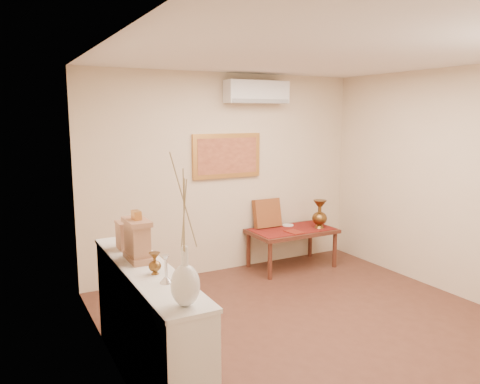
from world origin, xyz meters
TOP-DOWN VIEW (x-y plane):
  - floor at (0.00, 0.00)m, footprint 4.50×4.50m
  - ceiling at (0.00, 0.00)m, footprint 4.50×4.50m
  - wall_back at (0.00, 2.25)m, footprint 4.00×0.02m
  - wall_left at (-2.00, 0.00)m, footprint 0.02×4.50m
  - wall_right at (2.00, 0.00)m, footprint 0.02×4.50m
  - white_vase at (-1.82, -0.86)m, footprint 0.18×0.18m
  - candlestick at (-1.80, -0.42)m, footprint 0.10×0.10m
  - brass_urn_small at (-1.81, -0.20)m, footprint 0.10×0.10m
  - table_cloth at (0.85, 1.88)m, footprint 1.14×0.59m
  - brass_urn_tall at (1.23, 1.75)m, footprint 0.22×0.22m
  - plate at (0.91, 2.07)m, footprint 0.17×0.17m
  - menu at (0.77, 1.71)m, footprint 0.20×0.26m
  - cushion at (0.60, 2.14)m, footprint 0.41×0.18m
  - display_ledge at (-1.82, 0.00)m, footprint 0.37×2.02m
  - mantel_clock at (-1.82, 0.19)m, footprint 0.17×0.36m
  - wooden_chest at (-1.82, 0.57)m, footprint 0.16×0.21m
  - low_table at (0.85, 1.88)m, footprint 1.20×0.70m
  - painting at (0.00, 2.22)m, footprint 1.00×0.06m
  - ac_unit at (0.40, 2.12)m, footprint 0.90×0.25m

SIDE VIEW (x-z plane):
  - floor at x=0.00m, z-range 0.00..0.00m
  - low_table at x=0.85m, z-range 0.21..0.76m
  - display_ledge at x=-1.82m, z-range 0.00..0.98m
  - table_cloth at x=0.85m, z-range 0.55..0.56m
  - plate at x=0.91m, z-range 0.56..0.57m
  - menu at x=0.77m, z-range 0.56..0.57m
  - cushion at x=0.60m, z-range 0.55..0.97m
  - brass_urn_tall at x=1.23m, z-range 0.56..1.04m
  - candlestick at x=-1.80m, z-range 0.98..1.18m
  - brass_urn_small at x=-1.81m, z-range 0.98..1.19m
  - wooden_chest at x=-1.82m, z-range 0.98..1.22m
  - mantel_clock at x=-1.82m, z-range 0.95..1.36m
  - wall_back at x=0.00m, z-range 0.00..2.70m
  - wall_left at x=-2.00m, z-range 0.00..2.70m
  - wall_right at x=2.00m, z-range 0.00..2.70m
  - white_vase at x=-1.82m, z-range 0.98..1.94m
  - painting at x=0.00m, z-range 1.30..1.90m
  - ac_unit at x=0.40m, z-range 2.30..2.60m
  - ceiling at x=0.00m, z-range 2.70..2.70m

